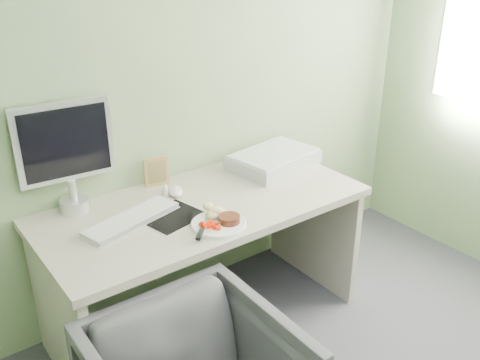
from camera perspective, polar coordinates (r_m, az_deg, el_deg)
wall_back at (r=2.72m, az=-8.72°, el=12.26°), size 3.50×0.00×3.50m
desk at (r=2.71m, az=-3.83°, el=-5.88°), size 1.60×0.75×0.73m
plate at (r=2.41m, az=-2.29°, el=-4.74°), size 0.25×0.25×0.01m
steak at (r=2.41m, az=-1.15°, el=-4.18°), size 0.13×0.13×0.03m
potato_pile at (r=2.45m, az=-2.59°, el=-3.37°), size 0.10×0.08×0.06m
carrot_heap at (r=2.35m, az=-3.26°, el=-4.79°), size 0.08×0.07×0.04m
steak_knife at (r=2.34m, az=-4.09°, el=-5.31°), size 0.18×0.18×0.02m
mousepad at (r=2.51m, az=-7.31°, el=-3.85°), size 0.30×0.28×0.00m
keyboard at (r=2.48m, az=-11.48°, el=-4.10°), size 0.49×0.25×0.02m
computer_mouse at (r=2.70m, az=-6.86°, el=-1.22°), size 0.11×0.14×0.04m
photo_frame at (r=2.79m, az=-8.92°, el=0.90°), size 0.13×0.04×0.16m
eyedrop_bottle at (r=2.69m, az=-8.00°, el=-1.09°), size 0.03×0.03×0.08m
scanner at (r=3.02m, az=3.60°, el=2.15°), size 0.53×0.39×0.07m
monitor at (r=2.56m, az=-18.10°, el=2.94°), size 0.44×0.14×0.53m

